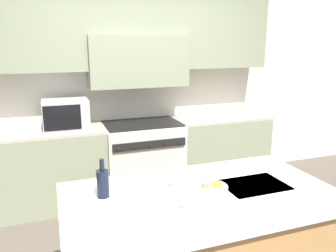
{
  "coord_description": "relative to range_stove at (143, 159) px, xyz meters",
  "views": [
    {
      "loc": [
        -1.0,
        -2.15,
        1.84
      ],
      "look_at": [
        -0.07,
        0.45,
        1.15
      ],
      "focal_mm": 35.0,
      "sensor_mm": 36.0,
      "label": 1
    }
  ],
  "objects": [
    {
      "name": "back_cabinetry",
      "position": [
        0.0,
        0.27,
        1.13
      ],
      "size": [
        10.0,
        0.46,
        2.7
      ],
      "color": "silver",
      "rests_on": "ground_plane"
    },
    {
      "name": "microwave",
      "position": [
        -0.87,
        0.02,
        0.63
      ],
      "size": [
        0.49,
        0.37,
        0.33
      ],
      "color": "#B7B7BC",
      "rests_on": "back_counter"
    },
    {
      "name": "wine_bottle",
      "position": [
        -0.74,
        -1.8,
        0.54
      ],
      "size": [
        0.08,
        0.08,
        0.25
      ],
      "color": "black",
      "rests_on": "kitchen_island"
    },
    {
      "name": "range_stove",
      "position": [
        0.0,
        0.0,
        0.0
      ],
      "size": [
        0.93,
        0.7,
        0.92
      ],
      "color": "beige",
      "rests_on": "ground_plane"
    },
    {
      "name": "wine_glass_far",
      "position": [
        -0.27,
        -1.84,
        0.59
      ],
      "size": [
        0.07,
        0.07,
        0.22
      ],
      "color": "white",
      "rests_on": "kitchen_island"
    },
    {
      "name": "wine_glass_near",
      "position": [
        -0.31,
        -2.15,
        0.59
      ],
      "size": [
        0.07,
        0.07,
        0.22
      ],
      "color": "white",
      "rests_on": "kitchen_island"
    },
    {
      "name": "fruit_bowl",
      "position": [
        -0.08,
        -1.99,
        0.47
      ],
      "size": [
        0.21,
        0.21,
        0.08
      ],
      "color": "silver",
      "rests_on": "kitchen_island"
    },
    {
      "name": "back_counter",
      "position": [
        0.0,
        0.02,
        0.0
      ],
      "size": [
        3.4,
        0.62,
        0.92
      ],
      "color": "gray",
      "rests_on": "ground_plane"
    }
  ]
}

